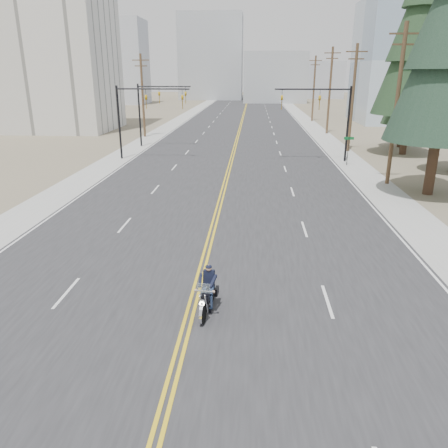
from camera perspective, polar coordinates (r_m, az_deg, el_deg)
name	(u,v)px	position (r m, az deg, el deg)	size (l,w,h in m)	color
ground_plane	(177,363)	(13.55, -6.18, -17.62)	(400.00, 400.00, 0.00)	#776D56
road	(242,121)	(81.11, 2.37, 13.33)	(20.00, 200.00, 0.01)	#303033
sidewalk_left	(179,120)	(82.21, -5.90, 13.32)	(3.00, 200.00, 0.01)	#A5A5A0
sidewalk_right	(306,121)	(81.62, 10.68, 13.06)	(3.00, 200.00, 0.01)	#A5A5A0
traffic_mast_left	(139,108)	(44.21, -11.08, 14.65)	(7.10, 0.26, 7.00)	black
traffic_mast_right	(327,109)	(43.34, 13.35, 14.42)	(7.10, 0.26, 7.00)	black
traffic_mast_far	(153,103)	(52.05, -9.20, 15.30)	(6.10, 0.26, 7.00)	black
street_sign	(348,146)	(42.07, 15.93, 9.77)	(0.90, 0.06, 2.62)	black
utility_pole_b	(397,104)	(35.31, 21.63, 14.39)	(2.20, 0.30, 11.50)	brown
utility_pole_c	(353,97)	(49.83, 16.47, 15.62)	(2.20, 0.30, 11.00)	brown
utility_pole_d	(330,90)	(64.56, 13.66, 16.69)	(2.20, 0.30, 11.50)	brown
utility_pole_e	(314,88)	(81.38, 11.66, 17.03)	(2.20, 0.30, 11.00)	brown
utility_pole_left	(143,95)	(60.53, -10.59, 16.29)	(2.20, 0.30, 10.50)	brown
apartment_block	(42,22)	(72.58, -22.64, 23.20)	(18.00, 14.00, 30.00)	silver
glass_building	(432,62)	(86.06, 25.56, 18.60)	(24.00, 16.00, 20.00)	#9EB5CC
haze_bldg_a	(120,62)	(131.08, -13.45, 19.85)	(14.00, 12.00, 22.00)	#B7BCC6
haze_bldg_b	(275,77)	(135.81, 6.64, 18.48)	(18.00, 14.00, 14.00)	#ADB2B7
haze_bldg_c	(404,70)	(126.49, 22.41, 18.13)	(16.00, 12.00, 18.00)	#B7BCC6
haze_bldg_d	(211,58)	(151.42, -1.65, 20.91)	(20.00, 15.00, 26.00)	#ADB2B7
haze_bldg_e	(321,80)	(162.32, 12.53, 17.89)	(14.00, 14.00, 12.00)	#B7BCC6
haze_bldg_f	(87,74)	(150.02, -17.41, 18.21)	(12.00, 12.00, 16.00)	#ADB2B7
motorcyclist	(207,290)	(15.54, -2.21, -8.64)	(0.93, 2.16, 1.69)	black
conifer_tall	(419,32)	(49.90, 24.08, 21.93)	(7.45, 7.45, 20.70)	#382619
conifer_far	(409,78)	(54.78, 22.97, 17.11)	(4.93, 4.93, 13.19)	#382619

